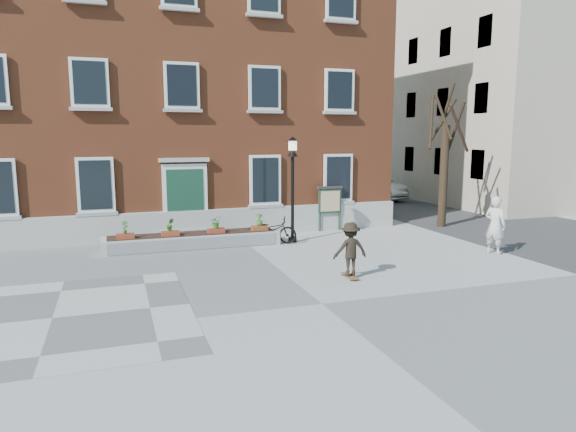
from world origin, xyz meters
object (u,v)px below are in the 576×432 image
object	(u,v)px
parked_car	(372,187)
lamp_post	(293,175)
notice_board	(330,201)
skateboarder	(350,249)
bystander	(495,225)
bicycle	(271,230)

from	to	relation	value
parked_car	lamp_post	distance (m)	14.02
parked_car	lamp_post	size ratio (longest dim) A/B	1.23
parked_car	notice_board	world-z (taller)	notice_board
skateboarder	lamp_post	bearing A→B (deg)	89.02
bystander	bicycle	bearing A→B (deg)	36.11
skateboarder	notice_board	bearing A→B (deg)	71.12
bystander	notice_board	bearing A→B (deg)	9.01
bicycle	skateboarder	size ratio (longest dim) A/B	1.20
bicycle	skateboarder	distance (m)	5.23
notice_board	lamp_post	bearing A→B (deg)	-142.49
parked_car	lamp_post	bearing A→B (deg)	-144.92
bicycle	skateboarder	xyz separation A→B (m)	(0.76, -5.16, 0.32)
bicycle	notice_board	world-z (taller)	notice_board
bystander	notice_board	xyz separation A→B (m)	(-3.54, 5.77, 0.27)
bicycle	lamp_post	world-z (taller)	lamp_post
bicycle	lamp_post	xyz separation A→B (m)	(0.85, -0.02, 2.04)
parked_car	bystander	world-z (taller)	bystander
parked_car	notice_board	size ratio (longest dim) A/B	2.58
bicycle	notice_board	xyz separation A→B (m)	(3.11, 1.72, 0.76)
parked_car	skateboarder	distance (m)	18.18
parked_car	notice_board	distance (m)	11.15
bicycle	lamp_post	distance (m)	2.21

